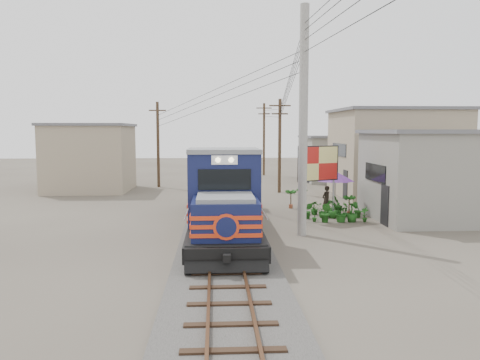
{
  "coord_description": "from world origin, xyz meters",
  "views": [
    {
      "loc": [
        -0.36,
        -20.78,
        4.63
      ],
      "look_at": [
        0.9,
        2.32,
        2.2
      ],
      "focal_mm": 35.0,
      "sensor_mm": 36.0,
      "label": 1
    }
  ],
  "objects": [
    {
      "name": "power_lines",
      "position": [
        -0.14,
        8.49,
        7.56
      ],
      "size": [
        9.65,
        19.0,
        3.3
      ],
      "color": "black",
      "rests_on": "ground"
    },
    {
      "name": "shophouse_left",
      "position": [
        -10.0,
        16.0,
        2.61
      ],
      "size": [
        6.3,
        6.3,
        5.2
      ],
      "color": "gray",
      "rests_on": "ground"
    },
    {
      "name": "billboard",
      "position": [
        4.99,
        3.06,
        2.87
      ],
      "size": [
        2.33,
        1.15,
        3.88
      ],
      "rotation": [
        0.0,
        0.0,
        0.43
      ],
      "color": "#99999E",
      "rests_on": "ground"
    },
    {
      "name": "wooden_pole_left",
      "position": [
        -5.0,
        18.0,
        3.68
      ],
      "size": [
        1.6,
        0.24,
        7.0
      ],
      "color": "#4C3826",
      "rests_on": "ground"
    },
    {
      "name": "ballast",
      "position": [
        0.0,
        10.0,
        0.08
      ],
      "size": [
        3.6,
        70.0,
        0.16
      ],
      "primitive_type": "cube",
      "color": "#595651",
      "rests_on": "ground"
    },
    {
      "name": "plant_nursery",
      "position": [
        5.88,
        3.32,
        0.45
      ],
      "size": [
        3.25,
        3.05,
        1.08
      ],
      "color": "#1C5418",
      "rests_on": "ground"
    },
    {
      "name": "wooden_pole_far",
      "position": [
        4.8,
        28.0,
        3.93
      ],
      "size": [
        1.6,
        0.24,
        7.5
      ],
      "color": "#4C3826",
      "rests_on": "ground"
    },
    {
      "name": "market_umbrella",
      "position": [
        6.4,
        4.94,
        2.1
      ],
      "size": [
        2.69,
        2.69,
        2.39
      ],
      "rotation": [
        0.0,
        0.0,
        0.28
      ],
      "color": "black",
      "rests_on": "ground"
    },
    {
      "name": "shophouse_back",
      "position": [
        11.0,
        22.0,
        2.11
      ],
      "size": [
        6.3,
        6.3,
        4.2
      ],
      "color": "gray",
      "rests_on": "ground"
    },
    {
      "name": "shophouse_mid",
      "position": [
        12.5,
        12.0,
        3.11
      ],
      "size": [
        8.4,
        7.35,
        6.2
      ],
      "color": "gray",
      "rests_on": "ground"
    },
    {
      "name": "vendor",
      "position": [
        5.88,
        4.85,
        0.79
      ],
      "size": [
        0.68,
        0.64,
        1.57
      ],
      "primitive_type": "imported",
      "rotation": [
        0.0,
        0.0,
        3.78
      ],
      "color": "black",
      "rests_on": "ground"
    },
    {
      "name": "utility_pole_main",
      "position": [
        3.5,
        -0.5,
        5.0
      ],
      "size": [
        0.4,
        0.4,
        10.0
      ],
      "color": "#9E9B93",
      "rests_on": "ground"
    },
    {
      "name": "shophouse_front",
      "position": [
        11.5,
        3.0,
        2.36
      ],
      "size": [
        7.35,
        6.3,
        4.7
      ],
      "color": "gray",
      "rests_on": "ground"
    },
    {
      "name": "track",
      "position": [
        0.0,
        10.0,
        0.26
      ],
      "size": [
        1.15,
        70.0,
        0.12
      ],
      "color": "#51331E",
      "rests_on": "ground"
    },
    {
      "name": "wooden_pole_mid",
      "position": [
        4.5,
        14.0,
        3.68
      ],
      "size": [
        1.6,
        0.24,
        7.0
      ],
      "color": "#4C3826",
      "rests_on": "ground"
    },
    {
      "name": "locomotive",
      "position": [
        0.0,
        1.03,
        1.67
      ],
      "size": [
        2.82,
        15.33,
        3.8
      ],
      "color": "black",
      "rests_on": "ground"
    },
    {
      "name": "ground",
      "position": [
        0.0,
        0.0,
        0.0
      ],
      "size": [
        120.0,
        120.0,
        0.0
      ],
      "primitive_type": "plane",
      "color": "#473F35",
      "rests_on": "ground"
    }
  ]
}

